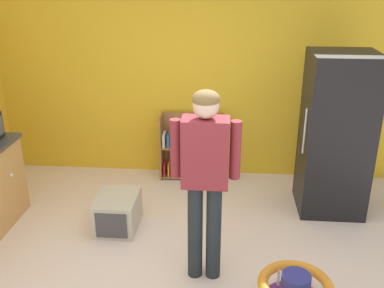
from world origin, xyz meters
TOP-DOWN VIEW (x-y plane):
  - ground_plane at (0.00, 0.00)m, footprint 12.00×12.00m
  - back_wall at (0.00, 2.33)m, footprint 5.20×0.06m
  - refrigerator at (1.54, 1.48)m, footprint 0.73×0.68m
  - bookshelf at (-0.14, 2.15)m, footprint 0.80×0.28m
  - standing_person at (0.19, 0.13)m, footprint 0.57×0.22m
  - pet_carrier at (-0.77, 0.84)m, footprint 0.42×0.55m

SIDE VIEW (x-z plane):
  - ground_plane at x=0.00m, z-range 0.00..0.00m
  - pet_carrier at x=-0.77m, z-range 0.00..0.36m
  - bookshelf at x=-0.14m, z-range -0.05..0.80m
  - refrigerator at x=1.54m, z-range 0.00..1.78m
  - standing_person at x=0.19m, z-range 0.18..1.89m
  - back_wall at x=0.00m, z-range 0.00..2.70m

